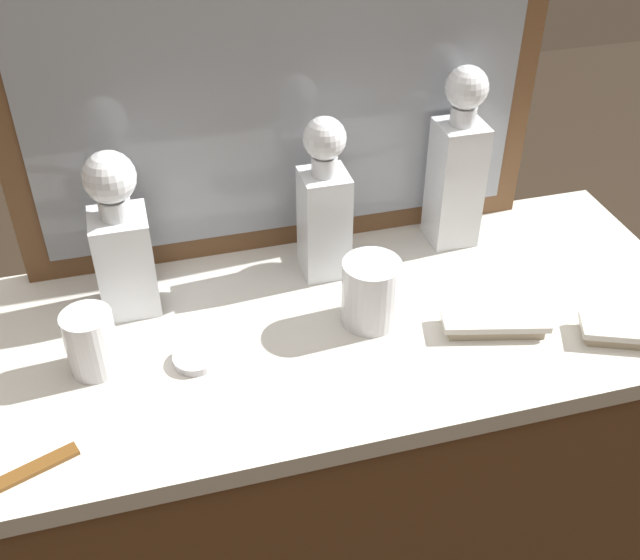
{
  "coord_description": "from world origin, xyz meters",
  "views": [
    {
      "loc": [
        -0.23,
        -0.85,
        1.63
      ],
      "look_at": [
        0.0,
        0.0,
        0.96
      ],
      "focal_mm": 43.04,
      "sensor_mm": 36.0,
      "label": 1
    }
  ],
  "objects": [
    {
      "name": "crystal_decanter_right",
      "position": [
        0.04,
        0.13,
        0.98
      ],
      "size": [
        0.07,
        0.07,
        0.27
      ],
      "color": "white",
      "rests_on": "dresser"
    },
    {
      "name": "dresser",
      "position": [
        0.0,
        0.0,
        0.44
      ],
      "size": [
        1.19,
        0.49,
        0.88
      ],
      "color": "brown",
      "rests_on": "ground_plane"
    },
    {
      "name": "crystal_tumbler_left",
      "position": [
        0.07,
        -0.01,
        0.92
      ],
      "size": [
        0.09,
        0.09,
        0.1
      ],
      "color": "white",
      "rests_on": "dresser"
    },
    {
      "name": "porcelain_dish",
      "position": [
        -0.19,
        -0.04,
        0.88
      ],
      "size": [
        0.06,
        0.06,
        0.01
      ],
      "color": "silver",
      "rests_on": "dresser"
    },
    {
      "name": "tortoiseshell_comb",
      "position": [
        -0.42,
        -0.18,
        0.88
      ],
      "size": [
        0.14,
        0.07,
        0.01
      ],
      "color": "brown",
      "rests_on": "dresser"
    },
    {
      "name": "silver_brush_rear",
      "position": [
        0.43,
        -0.16,
        0.89
      ],
      "size": [
        0.16,
        0.11,
        0.02
      ],
      "color": "#B7A88C",
      "rests_on": "dresser"
    },
    {
      "name": "dresser_mirror",
      "position": [
        0.0,
        0.23,
        1.15
      ],
      "size": [
        0.85,
        0.03,
        0.55
      ],
      "color": "brown",
      "rests_on": "dresser"
    },
    {
      "name": "silver_brush_left",
      "position": [
        0.25,
        -0.08,
        0.89
      ],
      "size": [
        0.16,
        0.09,
        0.02
      ],
      "color": "#B7A88C",
      "rests_on": "dresser"
    },
    {
      "name": "crystal_tumbler_center",
      "position": [
        -0.33,
        -0.01,
        0.92
      ],
      "size": [
        0.07,
        0.07,
        0.1
      ],
      "color": "white",
      "rests_on": "dresser"
    },
    {
      "name": "crystal_decanter_rear",
      "position": [
        -0.27,
        0.12,
        0.98
      ],
      "size": [
        0.08,
        0.08,
        0.26
      ],
      "color": "white",
      "rests_on": "dresser"
    },
    {
      "name": "crystal_decanter_front",
      "position": [
        0.28,
        0.16,
        1.0
      ],
      "size": [
        0.08,
        0.08,
        0.31
      ],
      "color": "white",
      "rests_on": "dresser"
    }
  ]
}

